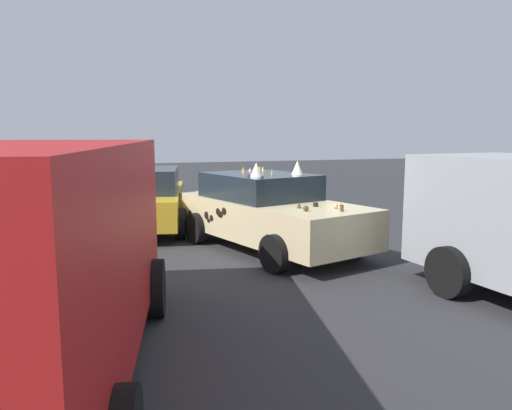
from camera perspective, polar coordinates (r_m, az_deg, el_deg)
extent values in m
plane|color=#2D2D30|center=(9.77, 1.67, -5.15)|extent=(60.00, 60.00, 0.00)
cube|color=beige|center=(9.64, 1.69, -1.52)|extent=(4.65, 2.90, 0.71)
cube|color=#1E2833|center=(9.85, 0.42, 2.21)|extent=(2.46, 2.14, 0.49)
cylinder|color=black|center=(9.30, 11.17, -3.96)|extent=(0.68, 0.39, 0.64)
cylinder|color=black|center=(8.12, 2.21, -5.59)|extent=(0.68, 0.39, 0.64)
cylinder|color=black|center=(11.29, 1.30, -1.68)|extent=(0.68, 0.39, 0.64)
cylinder|color=black|center=(10.34, -6.84, -2.65)|extent=(0.68, 0.39, 0.64)
ellipsoid|color=black|center=(9.78, -5.15, -1.51)|extent=(0.14, 0.06, 0.13)
ellipsoid|color=black|center=(9.34, -3.70, -0.73)|extent=(0.15, 0.06, 0.15)
ellipsoid|color=black|center=(10.56, -7.56, -1.04)|extent=(0.17, 0.07, 0.15)
ellipsoid|color=black|center=(9.95, -5.73, -1.18)|extent=(0.16, 0.06, 0.16)
ellipsoid|color=black|center=(9.27, 10.98, -2.66)|extent=(0.11, 0.05, 0.10)
ellipsoid|color=black|center=(9.48, -4.15, -1.06)|extent=(0.20, 0.07, 0.13)
ellipsoid|color=black|center=(9.54, -4.39, -0.77)|extent=(0.16, 0.06, 0.14)
ellipsoid|color=black|center=(8.25, 1.38, -3.76)|extent=(0.15, 0.06, 0.11)
ellipsoid|color=black|center=(9.99, 6.70, -1.32)|extent=(0.13, 0.06, 0.15)
ellipsoid|color=black|center=(9.89, -5.47, -1.79)|extent=(0.12, 0.05, 0.09)
ellipsoid|color=black|center=(9.88, 7.15, -0.33)|extent=(0.12, 0.05, 0.12)
cylinder|color=black|center=(8.77, 6.86, 0.04)|extent=(0.12, 0.12, 0.07)
sphere|color=#51381E|center=(8.23, 5.74, -0.39)|extent=(0.09, 0.09, 0.09)
sphere|color=tan|center=(8.92, 9.56, 0.08)|extent=(0.05, 0.05, 0.05)
cylinder|color=#51381E|center=(8.29, 9.82, -0.36)|extent=(0.08, 0.08, 0.11)
sphere|color=tan|center=(8.57, 9.11, -0.12)|extent=(0.09, 0.09, 0.09)
cone|color=#51381E|center=(8.54, 4.96, 0.01)|extent=(0.10, 0.10, 0.12)
cone|color=black|center=(8.84, 0.71, 3.28)|extent=(0.09, 0.09, 0.05)
cone|color=black|center=(9.15, -0.86, 3.46)|extent=(0.09, 0.09, 0.06)
cone|color=tan|center=(10.47, 0.80, 4.21)|extent=(0.08, 0.08, 0.11)
cone|color=orange|center=(10.20, -1.48, 4.11)|extent=(0.09, 0.09, 0.11)
cone|color=orange|center=(9.66, 1.84, 3.84)|extent=(0.06, 0.06, 0.10)
cylinder|color=tan|center=(10.32, 0.43, 4.11)|extent=(0.06, 0.06, 0.10)
cone|color=gray|center=(10.47, -0.69, 4.10)|extent=(0.10, 0.10, 0.07)
cone|color=beige|center=(9.66, 4.76, 4.30)|extent=(0.22, 0.22, 0.27)
cone|color=beige|center=(9.07, 0.02, 4.08)|extent=(0.22, 0.22, 0.27)
cylinder|color=black|center=(7.42, 21.30, -7.16)|extent=(0.74, 0.30, 0.72)
cube|color=#B21919|center=(4.81, -25.15, -4.76)|extent=(5.52, 2.94, 1.87)
cylinder|color=black|center=(6.35, -11.58, -9.33)|extent=(0.75, 0.38, 0.72)
cube|color=gold|center=(12.20, -12.59, 0.20)|extent=(4.75, 2.59, 0.63)
cube|color=#1E2833|center=(11.85, -12.82, 2.80)|extent=(2.37, 1.96, 0.54)
cylinder|color=black|center=(13.72, -15.58, -0.16)|extent=(0.70, 0.36, 0.67)
cylinder|color=black|center=(13.56, -8.34, -0.04)|extent=(0.70, 0.36, 0.67)
cylinder|color=black|center=(11.01, -17.75, -2.25)|extent=(0.70, 0.36, 0.67)
cylinder|color=black|center=(10.81, -8.71, -2.14)|extent=(0.70, 0.36, 0.67)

